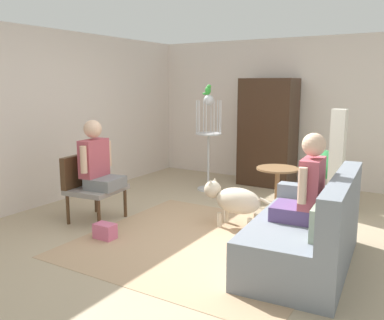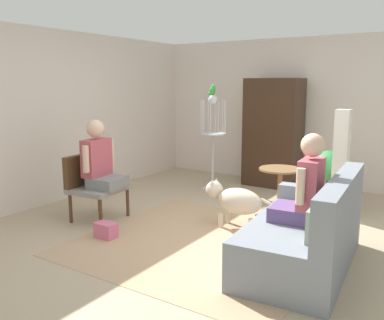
% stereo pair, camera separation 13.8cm
% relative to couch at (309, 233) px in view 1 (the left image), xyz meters
% --- Properties ---
extents(ground_plane, '(7.36, 7.36, 0.00)m').
position_rel_couch_xyz_m(ground_plane, '(-1.17, 0.21, -0.32)').
color(ground_plane, tan).
extents(back_wall, '(6.00, 0.12, 2.52)m').
position_rel_couch_xyz_m(back_wall, '(-1.17, 3.33, 0.94)').
color(back_wall, silver).
rests_on(back_wall, ground).
extents(left_wall, '(0.12, 6.73, 2.52)m').
position_rel_couch_xyz_m(left_wall, '(-3.93, 0.51, 0.94)').
color(left_wall, silver).
rests_on(left_wall, ground).
extents(area_rug, '(2.59, 2.50, 0.01)m').
position_rel_couch_xyz_m(area_rug, '(-1.15, -0.04, -0.32)').
color(area_rug, tan).
rests_on(area_rug, ground).
extents(couch, '(1.01, 1.79, 0.91)m').
position_rel_couch_xyz_m(couch, '(0.00, 0.00, 0.00)').
color(couch, slate).
rests_on(couch, ground).
extents(armchair, '(0.65, 0.72, 0.85)m').
position_rel_couch_xyz_m(armchair, '(-2.82, -0.08, 0.18)').
color(armchair, '#4C331E').
rests_on(armchair, ground).
extents(person_on_couch, '(0.48, 0.55, 0.85)m').
position_rel_couch_xyz_m(person_on_couch, '(-0.04, -0.03, 0.47)').
color(person_on_couch, '#5C4479').
extents(person_on_armchair, '(0.49, 0.57, 0.86)m').
position_rel_couch_xyz_m(person_on_armchair, '(-2.68, -0.07, 0.46)').
color(person_on_armchair, slate).
extents(round_end_table, '(0.55, 0.55, 0.67)m').
position_rel_couch_xyz_m(round_end_table, '(-0.78, 1.26, 0.14)').
color(round_end_table, olive).
rests_on(round_end_table, ground).
extents(dog, '(0.92, 0.32, 0.57)m').
position_rel_couch_xyz_m(dog, '(-1.09, 0.61, 0.03)').
color(dog, beige).
rests_on(dog, ground).
extents(bird_cage_stand, '(0.42, 0.42, 1.56)m').
position_rel_couch_xyz_m(bird_cage_stand, '(-2.25, 2.05, 0.52)').
color(bird_cage_stand, silver).
rests_on(bird_cage_stand, ground).
extents(parrot, '(0.17, 0.10, 0.17)m').
position_rel_couch_xyz_m(parrot, '(-2.27, 2.05, 1.32)').
color(parrot, green).
rests_on(parrot, bird_cage_stand).
extents(potted_plant, '(0.46, 0.46, 0.82)m').
position_rel_couch_xyz_m(potted_plant, '(-0.39, 2.05, 0.22)').
color(potted_plant, '#996047').
rests_on(potted_plant, ground).
extents(column_lamp, '(0.20, 0.20, 1.42)m').
position_rel_couch_xyz_m(column_lamp, '(-0.16, 1.80, 0.38)').
color(column_lamp, '#4C4742').
rests_on(column_lamp, ground).
extents(armoire_cabinet, '(0.91, 0.56, 1.83)m').
position_rel_couch_xyz_m(armoire_cabinet, '(-1.57, 2.92, 0.60)').
color(armoire_cabinet, '#382316').
rests_on(armoire_cabinet, ground).
extents(handbag, '(0.24, 0.16, 0.18)m').
position_rel_couch_xyz_m(handbag, '(-2.17, -0.51, -0.23)').
color(handbag, '#D8668C').
rests_on(handbag, ground).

